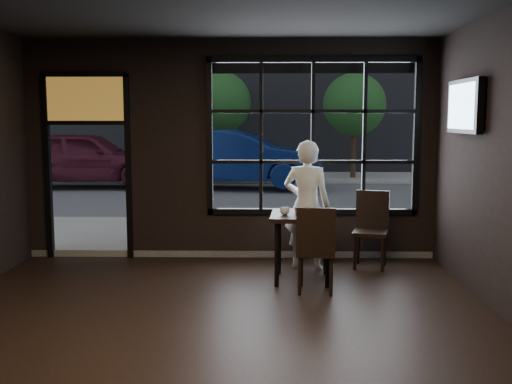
{
  "coord_description": "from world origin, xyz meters",
  "views": [
    {
      "loc": [
        0.54,
        -5.24,
        2.08
      ],
      "look_at": [
        0.4,
        2.2,
        1.15
      ],
      "focal_mm": 42.0,
      "sensor_mm": 36.0,
      "label": 1
    }
  ],
  "objects_px": {
    "chair_near": "(316,249)",
    "navy_car": "(238,158)",
    "man": "(307,205)",
    "cafe_table": "(302,247)"
  },
  "relations": [
    {
      "from": "man",
      "to": "chair_near",
      "type": "bearing_deg",
      "value": 107.84
    },
    {
      "from": "cafe_table",
      "to": "man",
      "type": "xyz_separation_m",
      "value": [
        0.09,
        0.61,
        0.45
      ]
    },
    {
      "from": "cafe_table",
      "to": "chair_near",
      "type": "bearing_deg",
      "value": -70.73
    },
    {
      "from": "man",
      "to": "navy_car",
      "type": "height_order",
      "value": "man"
    },
    {
      "from": "navy_car",
      "to": "man",
      "type": "bearing_deg",
      "value": -164.71
    },
    {
      "from": "man",
      "to": "cafe_table",
      "type": "bearing_deg",
      "value": 97.04
    },
    {
      "from": "chair_near",
      "to": "man",
      "type": "bearing_deg",
      "value": -81.54
    },
    {
      "from": "cafe_table",
      "to": "navy_car",
      "type": "height_order",
      "value": "navy_car"
    },
    {
      "from": "chair_near",
      "to": "navy_car",
      "type": "distance_m",
      "value": 10.42
    },
    {
      "from": "chair_near",
      "to": "navy_car",
      "type": "xyz_separation_m",
      "value": [
        -1.43,
        10.31,
        0.38
      ]
    }
  ]
}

